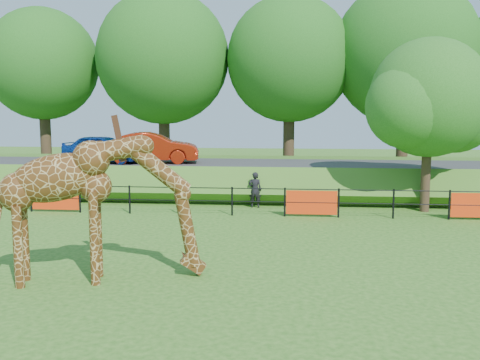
{
  "coord_description": "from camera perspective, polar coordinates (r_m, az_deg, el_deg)",
  "views": [
    {
      "loc": [
        2.28,
        -11.89,
        3.96
      ],
      "look_at": [
        0.79,
        3.15,
        2.0
      ],
      "focal_mm": 40.0,
      "sensor_mm": 36.0,
      "label": 1
    }
  ],
  "objects": [
    {
      "name": "bg_tree_line",
      "position": [
        34.05,
        5.13,
        12.8
      ],
      "size": [
        37.3,
        8.8,
        11.82
      ],
      "color": "#372819",
      "rests_on": "ground"
    },
    {
      "name": "car_blue",
      "position": [
        27.19,
        -14.39,
        3.25
      ],
      "size": [
        4.26,
        2.28,
        1.38
      ],
      "primitive_type": "imported",
      "rotation": [
        0.0,
        0.0,
        1.4
      ],
      "color": "#1441A4",
      "rests_on": "road"
    },
    {
      "name": "ground",
      "position": [
        12.74,
        -5.01,
        -10.75
      ],
      "size": [
        90.0,
        90.0,
        0.0
      ],
      "primitive_type": "plane",
      "color": "#285B16",
      "rests_on": "ground"
    },
    {
      "name": "perimeter_fence",
      "position": [
        20.31,
        -0.85,
        -2.28
      ],
      "size": [
        28.07,
        0.1,
        1.1
      ],
      "primitive_type": null,
      "color": "black",
      "rests_on": "ground"
    },
    {
      "name": "giraffe",
      "position": [
        12.81,
        -14.56,
        -2.95
      ],
      "size": [
        4.87,
        2.05,
        3.43
      ],
      "primitive_type": null,
      "rotation": [
        0.0,
        0.0,
        0.25
      ],
      "color": "#4F2C10",
      "rests_on": "ground"
    },
    {
      "name": "tree_east",
      "position": [
        22.17,
        19.74,
        7.79
      ],
      "size": [
        5.4,
        4.71,
        6.76
      ],
      "color": "#372819",
      "rests_on": "ground"
    },
    {
      "name": "visitor",
      "position": [
        21.98,
        1.62,
        -1.05
      ],
      "size": [
        0.55,
        0.38,
        1.47
      ],
      "primitive_type": "imported",
      "rotation": [
        0.0,
        0.0,
        3.1
      ],
      "color": "black",
      "rests_on": "ground"
    },
    {
      "name": "embankment",
      "position": [
        27.69,
        0.91,
        0.52
      ],
      "size": [
        40.0,
        9.0,
        1.3
      ],
      "primitive_type": "cube",
      "color": "#285B16",
      "rests_on": "ground"
    },
    {
      "name": "car_red",
      "position": [
        26.47,
        -9.39,
        3.41
      ],
      "size": [
        4.74,
        2.26,
        1.5
      ],
      "primitive_type": "imported",
      "rotation": [
        0.0,
        0.0,
        1.72
      ],
      "color": "#9D1F0B",
      "rests_on": "road"
    },
    {
      "name": "road",
      "position": [
        26.12,
        0.64,
        1.67
      ],
      "size": [
        40.0,
        5.0,
        0.12
      ],
      "primitive_type": "cube",
      "color": "#323234",
      "rests_on": "embankment"
    }
  ]
}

